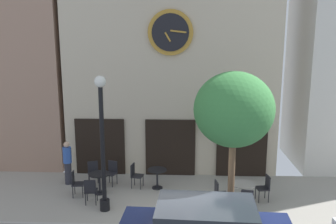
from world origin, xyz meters
TOP-DOWN VIEW (x-y plane):
  - clock_building at (-0.68, 5.58)m, footprint 8.54×3.91m
  - street_lamp at (-2.69, 1.09)m, footprint 0.36×0.36m
  - street_tree at (1.27, 0.53)m, footprint 2.31×2.08m
  - cafe_table_center_right at (-3.14, 2.35)m, footprint 0.75×0.75m
  - cafe_table_leftmost at (-1.12, 2.88)m, footprint 0.71×0.71m
  - cafe_table_near_curb at (1.85, 1.72)m, footprint 0.80×0.80m
  - cafe_chair_curbside at (2.63, 2.01)m, footprint 0.45×0.45m
  - cafe_chair_outer at (-3.92, 2.08)m, footprint 0.44×0.44m
  - cafe_chair_by_entrance at (1.03, 1.47)m, footprint 0.46×0.46m
  - cafe_chair_corner at (-1.94, 2.94)m, footprint 0.47×0.47m
  - cafe_chair_left_end at (-3.56, 3.11)m, footprint 0.51×0.51m
  - cafe_chair_right_end at (-2.87, 3.19)m, footprint 0.51×0.51m
  - cafe_chair_near_tree at (1.83, 0.91)m, footprint 0.44×0.44m
  - cafe_chair_mid_row at (-3.24, 1.47)m, footprint 0.43×0.43m
  - pedestrian_blue at (-4.54, 3.15)m, footprint 0.39×0.39m

SIDE VIEW (x-z plane):
  - cafe_table_leftmost at x=-1.12m, z-range 0.15..0.89m
  - cafe_chair_curbside at x=2.63m, z-range 0.08..0.98m
  - cafe_chair_outer at x=-3.92m, z-range 0.08..0.98m
  - cafe_chair_by_entrance at x=1.03m, z-range 0.08..0.98m
  - cafe_chair_corner at x=-1.94m, z-range 0.08..0.98m
  - cafe_chair_left_end at x=-3.56m, z-range 0.08..0.98m
  - cafe_chair_right_end at x=-2.87m, z-range 0.08..0.98m
  - cafe_chair_near_tree at x=1.83m, z-range 0.08..0.98m
  - cafe_chair_mid_row at x=-3.24m, z-range 0.08..0.98m
  - cafe_table_near_curb at x=1.85m, z-range 0.18..0.91m
  - cafe_table_center_right at x=-3.14m, z-range 0.17..0.92m
  - pedestrian_blue at x=-4.54m, z-range 0.03..1.70m
  - street_lamp at x=-2.69m, z-range 0.03..4.41m
  - street_tree at x=1.27m, z-range 1.17..5.75m
  - clock_building at x=-0.68m, z-range 0.21..11.56m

